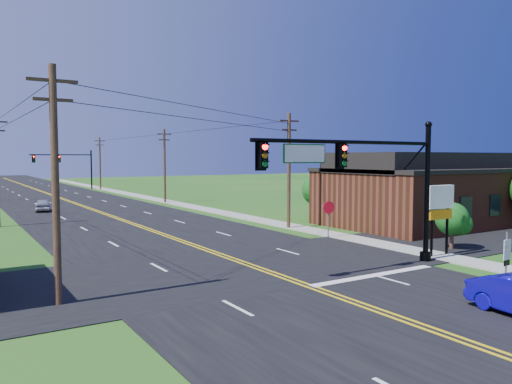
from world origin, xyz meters
TOP-DOWN VIEW (x-y plane):
  - ground at (0.00, 0.00)m, footprint 260.00×260.00m
  - road_main at (0.00, 50.00)m, footprint 16.00×220.00m
  - road_cross at (0.00, 12.00)m, footprint 70.00×10.00m
  - sidewalk at (10.50, 40.00)m, footprint 2.00×160.00m
  - signal_mast_main at (4.34, 8.00)m, footprint 11.30×0.60m
  - signal_mast_far at (4.44, 80.00)m, footprint 10.98×0.60m
  - brick_building at (20.00, 18.00)m, footprint 14.20×11.20m
  - utility_pole_left_a at (-9.50, 10.00)m, footprint 1.80×0.28m
  - utility_pole_right_a at (9.80, 22.00)m, footprint 1.80×0.28m
  - utility_pole_right_b at (9.80, 48.00)m, footprint 1.80×0.28m
  - utility_pole_right_c at (9.80, 78.00)m, footprint 1.80×0.28m
  - tree_right_back at (16.00, 26.00)m, footprint 3.00×3.00m
  - shrub_corner at (13.00, 9.50)m, footprint 2.00×2.00m
  - distant_car at (-4.58, 45.30)m, footprint 2.09×3.94m
  - route_sign at (7.50, 2.66)m, footprint 0.59×0.12m
  - stop_sign at (9.41, 16.73)m, footprint 0.91×0.21m
  - pylon_sign at (10.50, 8.46)m, footprint 1.96×0.32m

SIDE VIEW (x-z plane):
  - ground at x=0.00m, z-range 0.00..0.00m
  - road_main at x=0.00m, z-range 0.00..0.04m
  - road_cross at x=0.00m, z-range 0.00..0.04m
  - sidewalk at x=10.50m, z-range 0.00..0.08m
  - distant_car at x=-4.58m, z-range 0.00..1.28m
  - route_sign at x=7.50m, z-range 0.20..2.57m
  - shrub_corner at x=13.00m, z-range 0.42..3.28m
  - stop_sign at x=9.41m, z-range 0.57..3.15m
  - brick_building at x=20.00m, z-range 0.00..4.70m
  - tree_right_back at x=16.00m, z-range 0.55..4.65m
  - pylon_sign at x=10.50m, z-range 0.93..4.95m
  - signal_mast_far at x=4.44m, z-range 0.81..8.29m
  - utility_pole_left_a at x=-9.50m, z-range 0.22..9.22m
  - utility_pole_right_a at x=9.80m, z-range 0.22..9.22m
  - utility_pole_right_b at x=9.80m, z-range 0.22..9.22m
  - utility_pole_right_c at x=9.80m, z-range 0.22..9.22m
  - signal_mast_main at x=4.34m, z-range 1.01..8.49m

